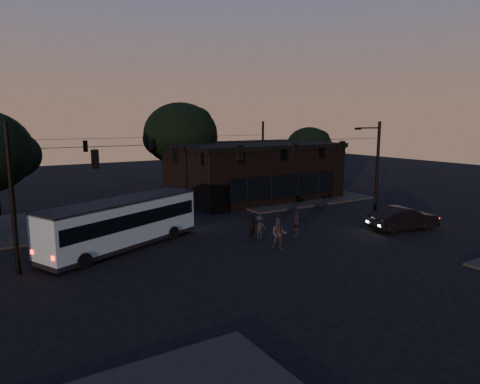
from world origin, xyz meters
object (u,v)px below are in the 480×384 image
bus (122,221)px  pedestrian_c (297,224)px  car (404,218)px  pedestrian_a (252,227)px  pedestrian_d (260,227)px  pedestrian_b (279,234)px  building (253,170)px

bus → pedestrian_c: bearing=-43.7°
car → pedestrian_a: pedestrian_a is taller
car → pedestrian_d: car is taller
car → pedestrian_b: size_ratio=2.61×
building → bus: building is taller
bus → pedestrian_a: bus is taller
pedestrian_b → pedestrian_d: bearing=123.5°
building → pedestrian_b: bearing=-118.7°
bus → pedestrian_c: size_ratio=5.70×
building → pedestrian_d: building is taller
bus → pedestrian_d: 8.54m
bus → pedestrian_d: bearing=-42.6°
pedestrian_b → pedestrian_d: pedestrian_b is taller
building → bus: bearing=-147.5°
pedestrian_c → pedestrian_d: (-2.29, 0.98, -0.15)m
bus → pedestrian_b: 9.32m
building → pedestrian_d: bearing=-122.1°
bus → pedestrian_a: (7.26, -2.95, -0.70)m
pedestrian_a → pedestrian_b: size_ratio=0.99×
car → pedestrian_b: (-10.22, 0.88, 0.14)m
car → pedestrian_c: (-7.57, 2.43, 0.10)m
pedestrian_a → pedestrian_b: 2.29m
bus → car: bearing=-43.1°
pedestrian_d → bus: bearing=9.5°
bus → pedestrian_a: bearing=-46.5°
car → pedestrian_b: pedestrian_b is taller
pedestrian_d → car: bearing=-171.3°
bus → car: 18.95m
pedestrian_a → pedestrian_c: size_ratio=1.03×
building → pedestrian_b: (-8.52, -15.55, -1.75)m
pedestrian_a → pedestrian_d: size_ratio=1.23×
pedestrian_c → car: bearing=143.0°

